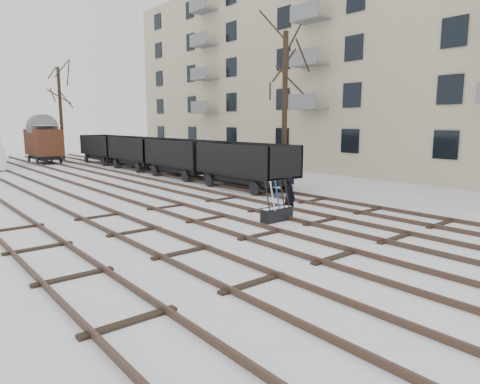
% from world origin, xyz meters
% --- Properties ---
extents(ground, '(120.00, 120.00, 0.00)m').
position_xyz_m(ground, '(0.00, 0.00, 0.00)').
color(ground, white).
rests_on(ground, ground).
extents(tracks, '(13.90, 52.00, 0.16)m').
position_xyz_m(tracks, '(-0.00, 13.67, 0.07)').
color(tracks, black).
rests_on(tracks, ground).
extents(apartment_block, '(10.12, 45.00, 16.10)m').
position_xyz_m(apartment_block, '(19.95, 14.00, 8.05)').
color(apartment_block, beige).
rests_on(apartment_block, ground).
extents(ground_frame, '(1.30, 0.42, 1.49)m').
position_xyz_m(ground_frame, '(1.83, 1.17, 0.28)').
color(ground_frame, black).
rests_on(ground_frame, ground).
extents(worker, '(0.45, 0.62, 1.60)m').
position_xyz_m(worker, '(2.58, 1.27, 0.80)').
color(worker, black).
rests_on(worker, ground).
extents(freight_wagon_a, '(2.44, 6.10, 2.49)m').
position_xyz_m(freight_wagon_a, '(6.00, 7.84, 0.95)').
color(freight_wagon_a, black).
rests_on(freight_wagon_a, ground).
extents(freight_wagon_b, '(2.44, 6.10, 2.49)m').
position_xyz_m(freight_wagon_b, '(6.00, 14.24, 0.95)').
color(freight_wagon_b, black).
rests_on(freight_wagon_b, ground).
extents(freight_wagon_c, '(2.44, 6.10, 2.49)m').
position_xyz_m(freight_wagon_c, '(6.00, 20.64, 0.95)').
color(freight_wagon_c, black).
rests_on(freight_wagon_c, ground).
extents(freight_wagon_d, '(2.44, 6.10, 2.49)m').
position_xyz_m(freight_wagon_d, '(6.00, 27.04, 0.95)').
color(freight_wagon_d, black).
rests_on(freight_wagon_d, ground).
extents(box_van_wagon, '(2.38, 4.43, 3.37)m').
position_xyz_m(box_van_wagon, '(1.78, 30.82, 1.96)').
color(box_van_wagon, black).
rests_on(box_van_wagon, ground).
extents(tree_near, '(0.30, 0.30, 8.56)m').
position_xyz_m(tree_near, '(8.42, 7.34, 4.28)').
color(tree_near, black).
rests_on(tree_near, ground).
extents(tree_far_right, '(0.30, 0.30, 8.83)m').
position_xyz_m(tree_far_right, '(4.28, 33.51, 4.41)').
color(tree_far_right, black).
rests_on(tree_far_right, ground).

